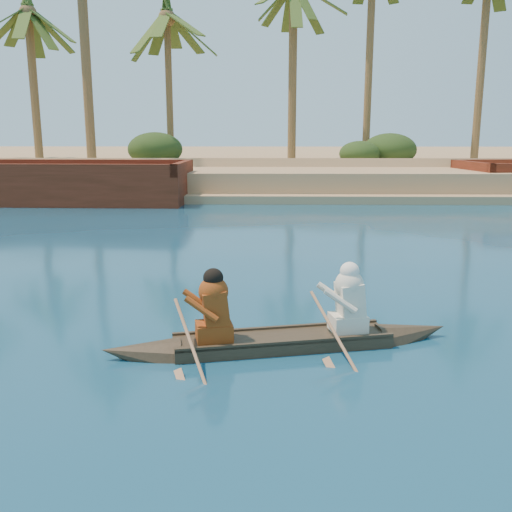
# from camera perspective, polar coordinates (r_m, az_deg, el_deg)

# --- Properties ---
(sandy_embankment) EXTENTS (150.00, 51.00, 1.50)m
(sandy_embankment) POSITION_cam_1_polar(r_m,az_deg,el_deg) (50.86, -7.71, 9.21)
(sandy_embankment) COLOR tan
(sandy_embankment) RESTS_ON ground
(palm_grove) EXTENTS (110.00, 14.00, 16.00)m
(palm_grove) POSITION_cam_1_polar(r_m,az_deg,el_deg) (39.38, -10.82, 19.14)
(palm_grove) COLOR #33491A
(palm_grove) RESTS_ON ground
(shrub_cluster) EXTENTS (100.00, 6.00, 2.40)m
(shrub_cluster) POSITION_cam_1_polar(r_m,az_deg,el_deg) (35.71, -11.53, 8.90)
(shrub_cluster) COLOR #263A15
(shrub_cluster) RESTS_ON ground
(canoe) EXTENTS (5.32, 1.81, 1.46)m
(canoe) POSITION_cam_1_polar(r_m,az_deg,el_deg) (8.58, 2.66, -7.37)
(canoe) COLOR #3A2E20
(canoe) RESTS_ON ground
(barge_mid) EXTENTS (13.14, 4.60, 2.18)m
(barge_mid) POSITION_cam_1_polar(r_m,az_deg,el_deg) (28.19, -20.28, 6.65)
(barge_mid) COLOR maroon
(barge_mid) RESTS_ON ground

